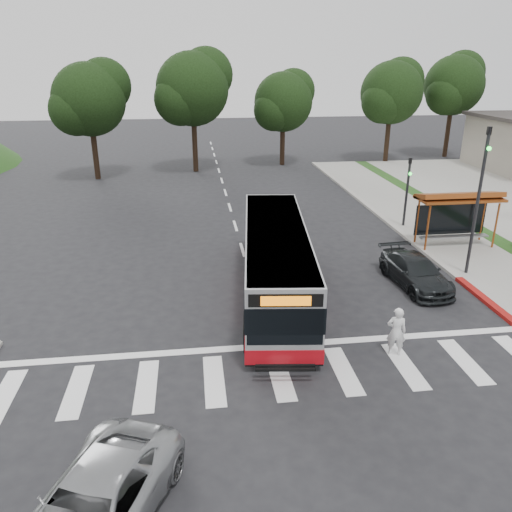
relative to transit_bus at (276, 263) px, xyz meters
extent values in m
plane|color=black|center=(-0.78, -0.54, -1.42)|extent=(140.00, 140.00, 0.00)
cube|color=gray|center=(10.22, 7.46, -1.36)|extent=(4.00, 40.00, 0.12)
cube|color=#9E9991|center=(8.22, 7.46, -1.34)|extent=(0.30, 40.00, 0.15)
cube|color=maroon|center=(8.22, -2.54, -1.34)|extent=(0.32, 6.00, 0.15)
cube|color=silver|center=(-0.78, -5.54, -1.41)|extent=(18.00, 2.60, 0.01)
cylinder|color=brown|center=(8.22, 3.86, -0.15)|extent=(0.10, 0.10, 2.30)
cylinder|color=brown|center=(11.82, 3.86, -0.15)|extent=(0.10, 0.10, 2.30)
cylinder|color=brown|center=(8.22, 5.06, -0.15)|extent=(0.10, 0.10, 2.30)
cylinder|color=brown|center=(11.82, 5.06, -0.15)|extent=(0.10, 0.10, 2.30)
cube|color=brown|center=(10.02, 4.46, 1.15)|extent=(4.20, 1.60, 0.12)
cube|color=brown|center=(10.02, 4.51, 1.30)|extent=(4.20, 1.32, 0.51)
cube|color=black|center=(10.02, 5.06, -0.10)|extent=(3.80, 0.06, 1.60)
cube|color=gray|center=(10.02, 4.46, -0.85)|extent=(3.60, 0.40, 0.08)
cylinder|color=black|center=(8.82, 0.96, 1.83)|extent=(0.14, 0.14, 6.50)
imported|color=black|center=(8.82, 0.96, 4.58)|extent=(0.16, 0.20, 1.00)
sphere|color=#19E533|center=(8.82, 0.78, 4.23)|extent=(0.18, 0.18, 0.18)
cylinder|color=black|center=(8.82, 7.96, 0.58)|extent=(0.14, 0.14, 4.00)
imported|color=black|center=(8.82, 7.96, 2.08)|extent=(0.16, 0.20, 1.00)
sphere|color=#19E533|center=(8.82, 7.78, 1.73)|extent=(0.18, 0.18, 0.18)
cylinder|color=black|center=(15.22, 27.46, 0.88)|extent=(0.44, 0.44, 4.40)
sphere|color=black|center=(15.22, 27.46, 4.88)|extent=(5.60, 5.60, 5.60)
sphere|color=black|center=(16.34, 28.30, 5.88)|extent=(4.20, 4.20, 4.20)
sphere|color=black|center=(14.24, 26.76, 4.18)|extent=(3.92, 3.92, 3.92)
cylinder|color=black|center=(22.22, 29.46, 1.00)|extent=(0.44, 0.44, 4.84)
sphere|color=black|center=(22.22, 29.46, 5.40)|extent=(5.60, 5.60, 5.60)
sphere|color=black|center=(23.34, 30.30, 6.50)|extent=(4.20, 4.20, 4.20)
sphere|color=black|center=(21.24, 28.76, 4.63)|extent=(3.92, 3.92, 3.92)
cylinder|color=black|center=(-2.78, 25.46, 1.00)|extent=(0.44, 0.44, 4.84)
sphere|color=black|center=(-2.78, 25.46, 5.40)|extent=(6.00, 6.00, 6.00)
sphere|color=black|center=(-1.58, 26.36, 6.50)|extent=(4.50, 4.50, 4.50)
sphere|color=black|center=(-3.83, 24.71, 4.63)|extent=(4.20, 4.20, 4.20)
cylinder|color=black|center=(5.22, 27.46, 0.56)|extent=(0.44, 0.44, 3.96)
sphere|color=black|center=(5.22, 27.46, 4.16)|extent=(5.20, 5.20, 5.20)
sphere|color=black|center=(6.26, 28.24, 5.06)|extent=(3.90, 3.90, 3.90)
sphere|color=black|center=(4.31, 26.81, 3.53)|extent=(3.64, 3.64, 3.64)
cylinder|color=black|center=(-10.78, 23.46, 0.78)|extent=(0.44, 0.44, 4.40)
sphere|color=black|center=(-10.78, 23.46, 4.78)|extent=(5.60, 5.60, 5.60)
sphere|color=black|center=(-9.66, 24.30, 5.78)|extent=(4.20, 4.20, 4.20)
sphere|color=black|center=(-11.76, 22.76, 4.08)|extent=(3.92, 3.92, 3.92)
imported|color=white|center=(3.13, -4.85, -0.58)|extent=(0.71, 0.56, 1.69)
imported|color=black|center=(6.05, 0.22, -0.79)|extent=(2.10, 4.46, 1.26)
imported|color=#999A9D|center=(-5.41, -10.46, -0.75)|extent=(3.83, 5.31, 1.34)
camera|label=1|loc=(-3.16, -18.18, 7.50)|focal=35.00mm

